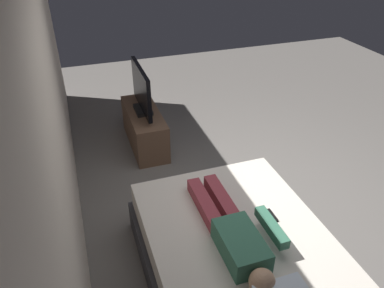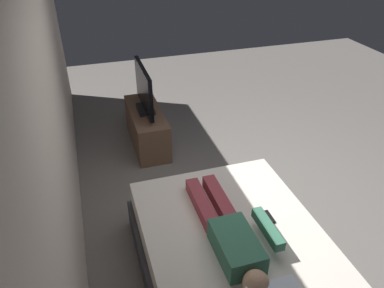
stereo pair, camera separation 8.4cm
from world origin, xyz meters
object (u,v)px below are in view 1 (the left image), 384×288
(tv_stand, at_px, (144,128))
(remote, at_px, (272,215))
(person, at_px, (235,233))
(bed, at_px, (241,266))
(tv, at_px, (142,91))

(tv_stand, bearing_deg, remote, -165.64)
(person, xyz_separation_m, tv_stand, (2.44, 0.18, -0.37))
(remote, bearing_deg, bed, 117.85)
(bed, xyz_separation_m, tv_stand, (2.47, 0.25, -0.01))
(person, xyz_separation_m, remote, (0.15, -0.40, -0.07))
(tv, bearing_deg, tv_stand, 0.00)
(remote, height_order, tv, tv)
(bed, distance_m, person, 0.36)
(bed, xyz_separation_m, person, (0.03, 0.06, 0.36))
(person, bearing_deg, remote, -69.53)
(person, bearing_deg, tv, 4.25)
(remote, relative_size, tv_stand, 0.14)
(tv_stand, relative_size, tv, 1.25)
(remote, xyz_separation_m, tv_stand, (2.29, 0.59, -0.30))
(tv_stand, bearing_deg, person, -175.75)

